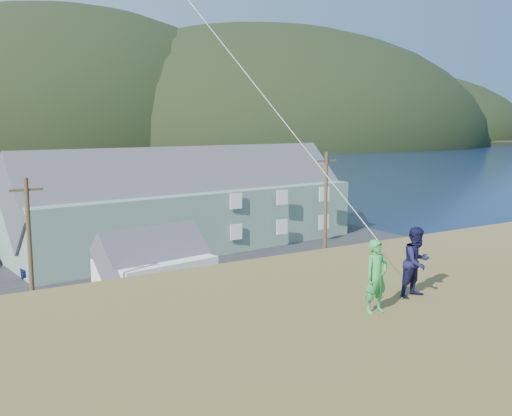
{
  "coord_description": "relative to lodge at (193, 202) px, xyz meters",
  "views": [
    {
      "loc": [
        -7.95,
        -28.46,
        11.67
      ],
      "look_at": [
        2.34,
        -11.79,
        8.8
      ],
      "focal_mm": 40.0,
      "sensor_mm": 36.0,
      "label": 1
    }
  ],
  "objects": [
    {
      "name": "ground",
      "position": [
        -14.97,
        -20.05,
        -4.48
      ],
      "size": [
        900.0,
        900.0,
        0.0
      ],
      "primitive_type": "plane",
      "color": "#0A1638",
      "rests_on": "ground"
    },
    {
      "name": "utility_poles",
      "position": [
        -16.4,
        -18.55,
        0.2
      ],
      "size": [
        36.2,
        0.24,
        9.75
      ],
      "color": "#47331E",
      "rests_on": "waterfront_lot"
    },
    {
      "name": "waterfront_lot",
      "position": [
        -14.97,
        -3.05,
        -4.42
      ],
      "size": [
        72.0,
        36.0,
        0.12
      ],
      "primitive_type": "cube",
      "color": "#28282B",
      "rests_on": "ground"
    },
    {
      "name": "far_hills",
      "position": [
        20.62,
        259.33,
        -2.48
      ],
      "size": [
        760.0,
        265.0,
        143.0
      ],
      "color": "black",
      "rests_on": "ground"
    },
    {
      "name": "lodge",
      "position": [
        0.0,
        0.0,
        0.0
      ],
      "size": [
        33.86,
        12.82,
        11.62
      ],
      "rotation": [
        0.0,
        0.0,
        0.11
      ],
      "color": "gray",
      "rests_on": "waterfront_lot"
    },
    {
      "name": "shed_white",
      "position": [
        -9.15,
        -13.33,
        -2.2
      ],
      "size": [
        8.06,
        5.99,
        5.88
      ],
      "rotation": [
        0.0,
        0.0,
        0.16
      ],
      "color": "white",
      "rests_on": "waterfront_lot"
    },
    {
      "name": "kite_flyer_green",
      "position": [
        -13.55,
        -38.79,
        3.61
      ],
      "size": [
        0.65,
        0.43,
        1.77
      ],
      "primitive_type": "imported",
      "rotation": [
        0.0,
        0.0,
        0.01
      ],
      "color": "green",
      "rests_on": "hillside"
    },
    {
      "name": "kite_flyer_navy",
      "position": [
        -11.75,
        -38.39,
        3.65
      ],
      "size": [
        0.95,
        0.77,
        1.84
      ],
      "primitive_type": "imported",
      "rotation": [
        0.0,
        0.0,
        0.08
      ],
      "color": "#141336",
      "rests_on": "hillside"
    },
    {
      "name": "grass_strip",
      "position": [
        -14.97,
        -22.05,
        -4.43
      ],
      "size": [
        110.0,
        8.0,
        0.1
      ],
      "primitive_type": "cube",
      "color": "#4C3D19",
      "rests_on": "ground"
    }
  ]
}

